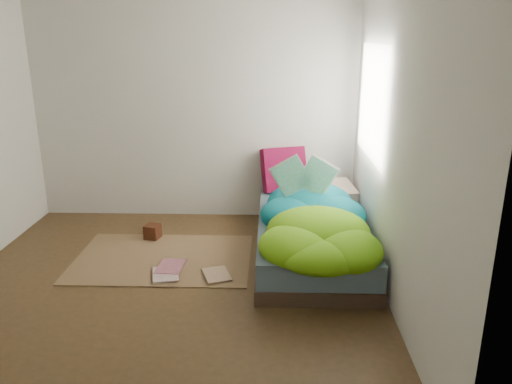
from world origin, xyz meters
TOP-DOWN VIEW (x-y plane):
  - ground at (0.00, 0.00)m, footprint 3.50×3.50m
  - room_walls at (0.01, 0.01)m, footprint 3.54×3.54m
  - bed at (1.22, 0.72)m, footprint 1.00×2.00m
  - duvet at (1.22, 0.50)m, footprint 0.96×1.84m
  - rug at (-0.15, 0.55)m, footprint 1.60×1.10m
  - pillow_floral at (1.39, 1.34)m, footprint 0.69×0.51m
  - pillow_magenta at (0.98, 1.62)m, footprint 0.49×0.29m
  - open_book at (1.14, 0.80)m, footprint 0.50×0.11m
  - wooden_box at (-0.35, 1.01)m, footprint 0.17×0.17m
  - floor_book_a at (-0.16, 0.17)m, footprint 0.27×0.33m
  - floor_book_b at (-0.15, 0.33)m, footprint 0.24×0.31m
  - floor_book_c at (0.28, 0.16)m, footprint 0.29×0.34m

SIDE VIEW (x-z plane):
  - ground at x=0.00m, z-range 0.00..0.00m
  - rug at x=-0.15m, z-range 0.00..0.01m
  - floor_book_c at x=0.28m, z-range 0.01..0.03m
  - floor_book_a at x=-0.16m, z-range 0.01..0.03m
  - floor_book_b at x=-0.15m, z-range 0.01..0.04m
  - wooden_box at x=-0.35m, z-range 0.01..0.15m
  - bed at x=1.22m, z-range 0.00..0.34m
  - pillow_floral at x=1.39m, z-range 0.34..0.48m
  - duvet at x=1.22m, z-range 0.34..0.68m
  - pillow_magenta at x=0.98m, z-range 0.34..0.81m
  - open_book at x=1.14m, z-range 0.68..0.98m
  - room_walls at x=0.01m, z-range 0.32..2.94m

